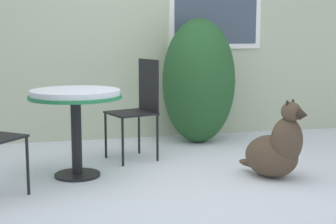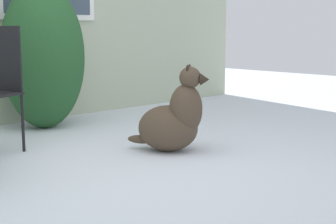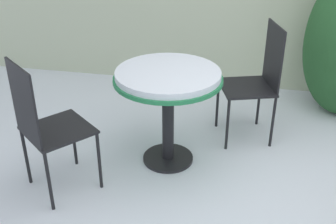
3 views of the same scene
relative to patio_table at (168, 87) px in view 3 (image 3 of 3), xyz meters
The scene contains 4 objects.
ground_plane 1.22m from the patio_table, 35.21° to the right, with size 16.00×16.00×0.00m, color silver.
patio_table is the anchor object (origin of this frame).
patio_chair_near_table 0.84m from the patio_table, 38.47° to the left, with size 0.53×0.53×1.01m.
patio_chair_far_side 0.92m from the patio_table, 143.71° to the right, with size 0.59×0.59×1.01m.
Camera 3 is at (-0.27, -2.21, 1.97)m, focal length 45.00 mm.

